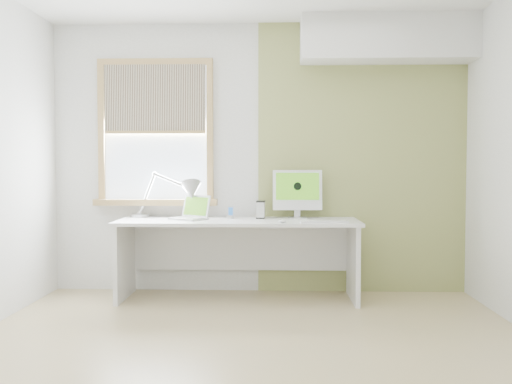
{
  "coord_description": "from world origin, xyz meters",
  "views": [
    {
      "loc": [
        0.16,
        -3.72,
        1.21
      ],
      "look_at": [
        0.0,
        1.05,
        1.0
      ],
      "focal_mm": 39.38,
      "sensor_mm": 36.0,
      "label": 1
    }
  ],
  "objects_px": {
    "desk": "(239,240)",
    "external_drive": "(261,210)",
    "desk_lamp": "(181,194)",
    "imac": "(297,191)",
    "laptop": "(192,213)"
  },
  "relations": [
    {
      "from": "laptop",
      "to": "external_drive",
      "type": "relative_size",
      "value": 2.43
    },
    {
      "from": "laptop",
      "to": "desk",
      "type": "bearing_deg",
      "value": 1.72
    },
    {
      "from": "laptop",
      "to": "external_drive",
      "type": "xyz_separation_m",
      "value": [
        0.64,
        0.12,
        0.03
      ]
    },
    {
      "from": "desk_lamp",
      "to": "laptop",
      "type": "xyz_separation_m",
      "value": [
        0.11,
        -0.13,
        -0.18
      ]
    },
    {
      "from": "desk",
      "to": "imac",
      "type": "bearing_deg",
      "value": 14.46
    },
    {
      "from": "desk",
      "to": "laptop",
      "type": "xyz_separation_m",
      "value": [
        -0.43,
        -0.01,
        0.25
      ]
    },
    {
      "from": "external_drive",
      "to": "desk",
      "type": "bearing_deg",
      "value": -152.12
    },
    {
      "from": "desk_lamp",
      "to": "laptop",
      "type": "bearing_deg",
      "value": -47.84
    },
    {
      "from": "desk_lamp",
      "to": "external_drive",
      "type": "relative_size",
      "value": 4.6
    },
    {
      "from": "external_drive",
      "to": "desk_lamp",
      "type": "bearing_deg",
      "value": 179.53
    },
    {
      "from": "desk",
      "to": "imac",
      "type": "height_order",
      "value": "imac"
    },
    {
      "from": "desk",
      "to": "external_drive",
      "type": "height_order",
      "value": "external_drive"
    },
    {
      "from": "desk_lamp",
      "to": "external_drive",
      "type": "height_order",
      "value": "desk_lamp"
    },
    {
      "from": "desk",
      "to": "imac",
      "type": "xyz_separation_m",
      "value": [
        0.55,
        0.14,
        0.45
      ]
    },
    {
      "from": "imac",
      "to": "desk_lamp",
      "type": "bearing_deg",
      "value": -178.53
    }
  ]
}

